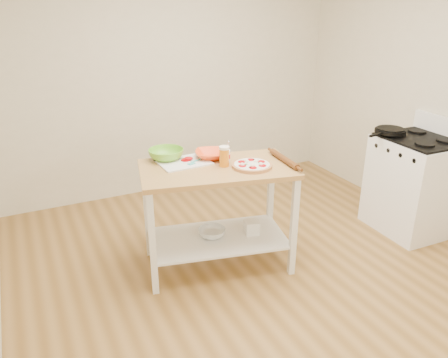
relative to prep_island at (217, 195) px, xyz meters
The scene contains 15 objects.
room_shell 0.88m from the prep_island, 57.92° to the right, with size 4.04×4.54×2.74m.
prep_island is the anchor object (origin of this frame).
gas_stove 2.00m from the prep_island, ahead, with size 0.63×0.73×1.11m.
skillet 1.83m from the prep_island, ahead, with size 0.45×0.29×0.03m.
pizza 0.38m from the prep_island, 26.96° to the right, with size 0.32×0.32×0.05m.
cutting_board 0.39m from the prep_island, 136.14° to the left, with size 0.41×0.32×0.04m.
spatula 0.33m from the prep_island, 134.69° to the left, with size 0.14×0.10×0.01m.
knife 0.52m from the prep_island, 137.14° to the left, with size 0.27×0.09×0.01m.
orange_bowl 0.35m from the prep_island, 78.42° to the left, with size 0.27×0.27×0.07m, color #FB501B.
green_bowl 0.54m from the prep_island, 132.26° to the left, with size 0.29×0.29×0.09m, color #6FBC32.
beer_pint 0.34m from the prep_island, ahead, with size 0.08×0.08×0.16m.
yogurt_tub 0.33m from the prep_island, 34.91° to the left, with size 0.09×0.09×0.18m.
rolling_pin 0.62m from the prep_island, 14.84° to the right, with size 0.05×0.05×0.42m, color brown.
shelf_glass_bowl 0.36m from the prep_island, 141.01° to the left, with size 0.23×0.23×0.07m, color silver.
shelf_bin 0.45m from the prep_island, 12.98° to the right, with size 0.12×0.12×0.12m, color white.
Camera 1 is at (-1.66, -2.48, 2.13)m, focal length 35.00 mm.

